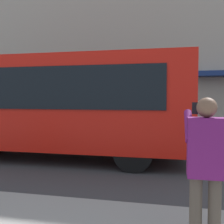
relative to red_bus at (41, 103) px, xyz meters
name	(u,v)px	position (x,y,z in m)	size (l,w,h in m)	color
ground_plane	(157,162)	(-3.53, -0.07, -1.68)	(60.00, 60.00, 0.00)	#38383A
building_facade_far	(165,18)	(-3.55, -6.87, 4.30)	(28.00, 1.55, 12.00)	#A89E8E
red_bus	(41,103)	(0.00, 0.00, 0.00)	(9.05, 2.54, 3.08)	red
pedestrian_photographer	(206,162)	(-4.32, 4.59, -0.54)	(0.53, 0.52, 1.70)	#4C4238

